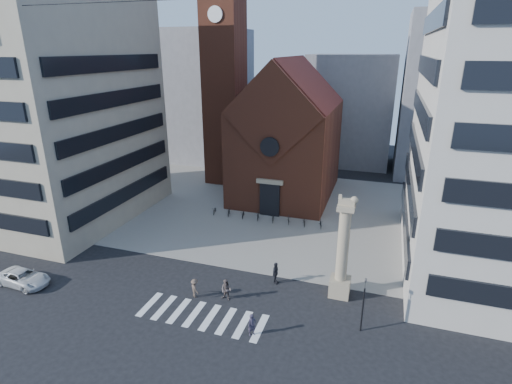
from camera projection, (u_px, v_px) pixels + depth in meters
ground at (212, 293)px, 32.85m from camera, size 120.00×120.00×0.00m
piazza at (274, 209)px, 49.82m from camera, size 46.00×30.00×0.05m
zebra_crossing at (202, 316)px, 30.01m from camera, size 10.20×3.20×0.01m
church at (288, 136)px, 52.50m from camera, size 12.00×16.65×18.00m
campanile at (224, 73)px, 55.43m from camera, size 5.50×5.50×31.20m
building_left at (47, 105)px, 44.40m from camera, size 18.00×20.00×26.00m
bg_block_left at (199, 96)px, 70.70m from camera, size 16.00×14.00×22.00m
bg_block_mid at (350, 110)px, 68.22m from camera, size 14.00×12.00×18.00m
bg_block_right at (458, 97)px, 59.82m from camera, size 16.00×14.00×24.00m
lion_column at (342, 257)px, 31.42m from camera, size 1.63×1.60×8.68m
traffic_light at (363, 303)px, 27.66m from camera, size 0.13×0.16×4.30m
white_car at (23, 278)px, 33.76m from camera, size 4.77×2.37×1.30m
pedestrian_0 at (252, 325)px, 27.75m from camera, size 0.72×0.70×1.66m
pedestrian_1 at (226, 290)px, 31.65m from camera, size 0.97×0.81×1.80m
pedestrian_2 at (276, 273)px, 33.85m from camera, size 0.56×1.18×1.97m
pedestrian_3 at (195, 288)px, 32.03m from camera, size 1.18×1.12×1.61m
scooter_0 at (215, 210)px, 48.27m from camera, size 0.90×1.65×0.82m
scooter_1 at (229, 212)px, 47.72m from camera, size 0.78×1.57×0.91m
scooter_2 at (243, 214)px, 47.19m from camera, size 0.90×1.65×0.82m
scooter_3 at (258, 216)px, 46.64m from camera, size 0.78×1.57×0.91m
scooter_4 at (273, 218)px, 46.11m from camera, size 0.90×1.65×0.82m
scooter_5 at (289, 220)px, 45.56m from camera, size 0.78×1.57×0.91m
scooter_6 at (304, 222)px, 45.03m from camera, size 0.90×1.65×0.82m
scooter_7 at (321, 224)px, 44.48m from camera, size 0.78×1.57×0.91m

